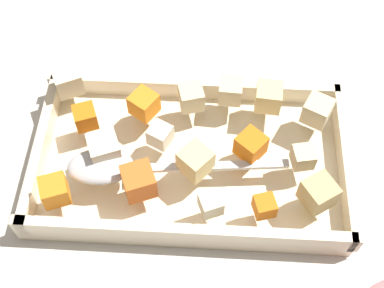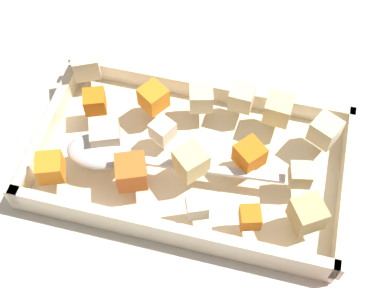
% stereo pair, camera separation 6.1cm
% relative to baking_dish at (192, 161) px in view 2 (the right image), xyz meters
% --- Properties ---
extents(ground_plane, '(4.00, 4.00, 0.00)m').
position_rel_baking_dish_xyz_m(ground_plane, '(0.00, 0.01, -0.01)').
color(ground_plane, beige).
extents(baking_dish, '(0.38, 0.22, 0.04)m').
position_rel_baking_dish_xyz_m(baking_dish, '(0.00, 0.00, 0.00)').
color(baking_dish, beige).
rests_on(baking_dish, ground_plane).
extents(carrot_chunk_corner_se, '(0.03, 0.03, 0.02)m').
position_rel_baking_dish_xyz_m(carrot_chunk_corner_se, '(-0.08, 0.08, 0.04)').
color(carrot_chunk_corner_se, orange).
rests_on(carrot_chunk_corner_se, baking_dish).
extents(carrot_chunk_heap_side, '(0.04, 0.04, 0.03)m').
position_rel_baking_dish_xyz_m(carrot_chunk_heap_side, '(0.06, -0.05, 0.05)').
color(carrot_chunk_heap_side, orange).
rests_on(carrot_chunk_heap_side, baking_dish).
extents(carrot_chunk_far_left, '(0.04, 0.04, 0.03)m').
position_rel_baking_dish_xyz_m(carrot_chunk_far_left, '(-0.07, 0.00, 0.05)').
color(carrot_chunk_far_left, orange).
rests_on(carrot_chunk_far_left, baking_dish).
extents(carrot_chunk_near_right, '(0.04, 0.04, 0.03)m').
position_rel_baking_dish_xyz_m(carrot_chunk_near_right, '(0.06, 0.06, 0.05)').
color(carrot_chunk_near_right, orange).
rests_on(carrot_chunk_near_right, baking_dish).
extents(carrot_chunk_mid_right, '(0.03, 0.03, 0.03)m').
position_rel_baking_dish_xyz_m(carrot_chunk_mid_right, '(0.13, -0.03, 0.04)').
color(carrot_chunk_mid_right, orange).
rests_on(carrot_chunk_mid_right, baking_dish).
extents(carrot_chunk_rim_edge, '(0.04, 0.04, 0.03)m').
position_rel_baking_dish_xyz_m(carrot_chunk_rim_edge, '(0.15, 0.07, 0.04)').
color(carrot_chunk_rim_edge, orange).
rests_on(carrot_chunk_rim_edge, baking_dish).
extents(potato_chunk_near_left, '(0.03, 0.03, 0.03)m').
position_rel_baking_dish_xyz_m(potato_chunk_near_left, '(-0.09, -0.07, 0.05)').
color(potato_chunk_near_left, '#E0CC89').
rests_on(potato_chunk_near_left, baking_dish).
extents(potato_chunk_front_center, '(0.03, 0.03, 0.02)m').
position_rel_baking_dish_xyz_m(potato_chunk_front_center, '(-0.13, 0.01, 0.04)').
color(potato_chunk_front_center, beige).
rests_on(potato_chunk_front_center, baking_dish).
extents(potato_chunk_near_spoon, '(0.04, 0.04, 0.03)m').
position_rel_baking_dish_xyz_m(potato_chunk_near_spoon, '(-0.15, -0.05, 0.05)').
color(potato_chunk_near_spoon, beige).
rests_on(potato_chunk_near_spoon, baking_dish).
extents(potato_chunk_back_center, '(0.03, 0.03, 0.02)m').
position_rel_baking_dish_xyz_m(potato_chunk_back_center, '(-0.02, 0.08, 0.04)').
color(potato_chunk_back_center, beige).
rests_on(potato_chunk_back_center, baking_dish).
extents(potato_chunk_under_handle, '(0.04, 0.04, 0.03)m').
position_rel_baking_dish_xyz_m(potato_chunk_under_handle, '(0.00, -0.07, 0.04)').
color(potato_chunk_under_handle, beige).
rests_on(potato_chunk_under_handle, baking_dish).
extents(potato_chunk_corner_sw, '(0.03, 0.03, 0.03)m').
position_rel_baking_dish_xyz_m(potato_chunk_corner_sw, '(-0.04, -0.08, 0.04)').
color(potato_chunk_corner_sw, beige).
rests_on(potato_chunk_corner_sw, baking_dish).
extents(potato_chunk_heap_top, '(0.05, 0.05, 0.03)m').
position_rel_baking_dish_xyz_m(potato_chunk_heap_top, '(-0.01, 0.03, 0.05)').
color(potato_chunk_heap_top, '#E0CC89').
rests_on(potato_chunk_heap_top, baking_dish).
extents(potato_chunk_corner_ne, '(0.04, 0.04, 0.03)m').
position_rel_baking_dish_xyz_m(potato_chunk_corner_ne, '(0.16, -0.08, 0.05)').
color(potato_chunk_corner_ne, beige).
rests_on(potato_chunk_corner_ne, baking_dish).
extents(potato_chunk_far_right, '(0.05, 0.05, 0.03)m').
position_rel_baking_dish_xyz_m(potato_chunk_far_right, '(-0.14, 0.06, 0.05)').
color(potato_chunk_far_right, tan).
rests_on(potato_chunk_far_right, baking_dish).
extents(parsnip_chunk_corner_nw, '(0.04, 0.04, 0.03)m').
position_rel_baking_dish_xyz_m(parsnip_chunk_corner_nw, '(0.10, 0.02, 0.05)').
color(parsnip_chunk_corner_nw, beige).
rests_on(parsnip_chunk_corner_nw, baking_dish).
extents(parsnip_chunk_center, '(0.03, 0.03, 0.02)m').
position_rel_baking_dish_xyz_m(parsnip_chunk_center, '(0.04, -0.01, 0.04)').
color(parsnip_chunk_center, silver).
rests_on(parsnip_chunk_center, baking_dish).
extents(serving_spoon, '(0.26, 0.05, 0.02)m').
position_rel_baking_dish_xyz_m(serving_spoon, '(0.09, 0.03, 0.04)').
color(serving_spoon, silver).
rests_on(serving_spoon, baking_dish).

